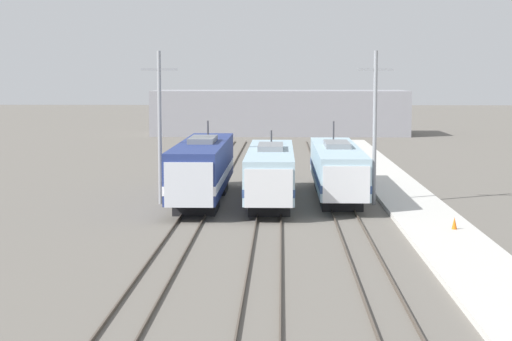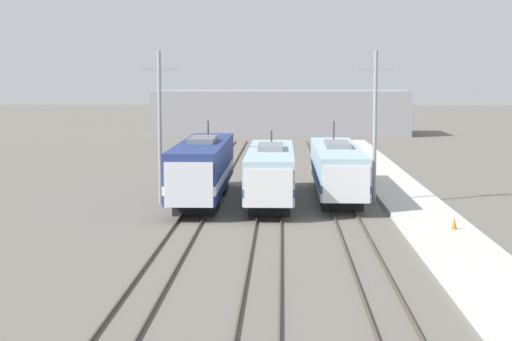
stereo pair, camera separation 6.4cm
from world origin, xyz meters
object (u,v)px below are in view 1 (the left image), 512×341
(locomotive_far_left, at_px, (202,169))
(locomotive_far_right, at_px, (337,169))
(catenary_tower_right, at_px, (375,123))
(catenary_tower_left, at_px, (160,123))
(traffic_cone, at_px, (454,223))
(locomotive_center, at_px, (270,173))

(locomotive_far_left, bearing_deg, locomotive_far_right, 12.51)
(locomotive_far_left, xyz_separation_m, catenary_tower_right, (11.43, -0.87, 3.13))
(locomotive_far_left, height_order, catenary_tower_right, catenary_tower_right)
(locomotive_far_right, bearing_deg, catenary_tower_left, -166.30)
(traffic_cone, bearing_deg, locomotive_far_right, 111.86)
(locomotive_far_left, xyz_separation_m, locomotive_center, (4.59, -0.32, -0.21))
(locomotive_far_right, distance_m, catenary_tower_right, 4.98)
(catenary_tower_left, bearing_deg, locomotive_center, 4.26)
(locomotive_far_left, relative_size, locomotive_far_right, 0.99)
(catenary_tower_left, bearing_deg, locomotive_far_right, 13.70)
(traffic_cone, bearing_deg, catenary_tower_left, 148.47)
(locomotive_far_left, relative_size, catenary_tower_left, 1.79)
(catenary_tower_right, relative_size, traffic_cone, 15.61)
(locomotive_center, bearing_deg, locomotive_far_right, 27.19)
(locomotive_far_left, relative_size, catenary_tower_right, 1.79)
(locomotive_far_left, distance_m, catenary_tower_left, 4.25)
(locomotive_center, distance_m, catenary_tower_left, 8.07)
(locomotive_far_left, height_order, catenary_tower_left, catenary_tower_left)
(locomotive_center, height_order, catenary_tower_right, catenary_tower_right)
(locomotive_far_right, xyz_separation_m, traffic_cone, (5.44, -13.55, -1.40))
(locomotive_far_left, height_order, locomotive_far_right, locomotive_far_left)
(locomotive_far_right, relative_size, catenary_tower_left, 1.80)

